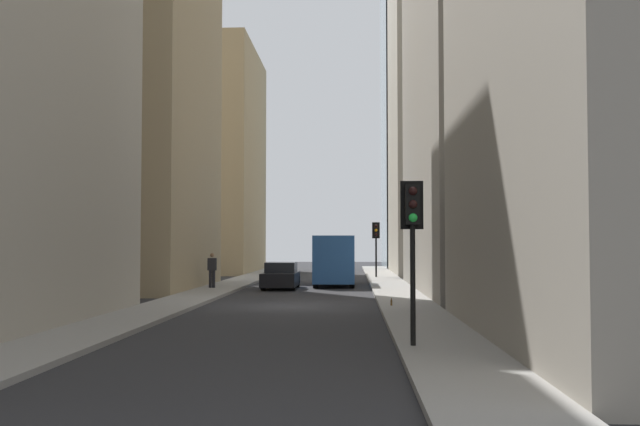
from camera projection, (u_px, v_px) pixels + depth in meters
name	position (u px, v px, depth m)	size (l,w,h in m)	color
ground_plane	(290.00, 306.00, 28.01)	(135.00, 135.00, 0.00)	#262628
sidewalk_right	(175.00, 304.00, 28.21)	(90.00, 2.20, 0.14)	gray
sidewalk_left	(407.00, 305.00, 27.82)	(90.00, 2.20, 0.14)	gray
building_left_far	(453.00, 85.00, 58.67)	(16.09, 10.00, 30.51)	#A8A091
building_left_midfar	(516.00, 41.00, 36.12)	(19.00, 10.00, 25.01)	gray
building_right_midfar	(109.00, 20.00, 38.72)	(12.23, 10.00, 28.73)	#9E8966
building_right_far	(197.00, 162.00, 60.73)	(13.79, 10.00, 18.55)	#9E8966
delivery_truck	(335.00, 260.00, 41.56)	(6.46, 2.25, 2.84)	#285699
sedan_black	(281.00, 276.00, 38.57)	(4.30, 1.78, 1.42)	black
traffic_light_foreground	(413.00, 224.00, 16.27)	(0.43, 0.52, 3.70)	black
traffic_light_midblock	(376.00, 237.00, 49.47)	(0.43, 0.52, 3.73)	black
pedestrian	(212.00, 269.00, 37.35)	(0.26, 0.44, 1.78)	black
discarded_bottle	(391.00, 303.00, 26.56)	(0.07, 0.07, 0.27)	brown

